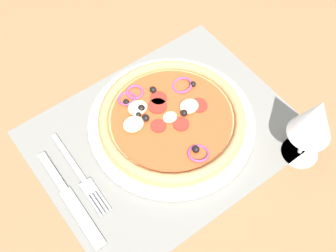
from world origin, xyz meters
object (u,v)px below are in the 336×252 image
fork (82,177)px  wine_glass (315,120)px  plate (172,123)px  knife (70,199)px  pizza (171,118)px

fork → wine_glass: (-32.93, 18.35, 9.48)cm
fork → wine_glass: size_ratio=1.21×
fork → wine_glass: wine_glass is taller
fork → wine_glass: bearing=62.3°
plate → fork: size_ratio=1.66×
fork → knife: knife is taller
plate → fork: 18.41cm
plate → pizza: (0.05, -0.10, 1.62)cm
pizza → knife: 22.07cm
plate → pizza: pizza is taller
plate → wine_glass: size_ratio=2.00×
knife → wine_glass: wine_glass is taller
knife → pizza: bearing=95.9°
plate → pizza: size_ratio=1.14×
fork → knife: bearing=-54.9°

